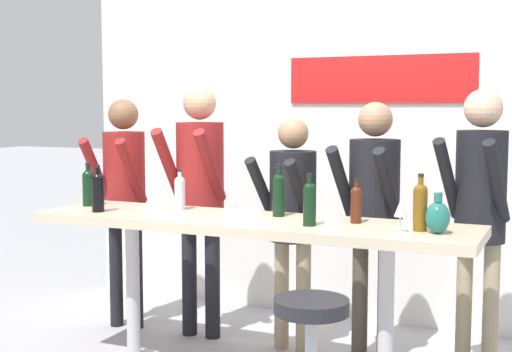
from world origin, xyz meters
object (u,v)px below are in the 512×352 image
at_px(wine_glass_0, 400,210).
at_px(wine_bottle_3, 310,202).
at_px(person_center_right, 480,197).
at_px(wine_bottle_6, 180,191).
at_px(wine_bottle_2, 356,203).
at_px(person_far_left, 124,185).
at_px(wine_bottle_1, 88,186).
at_px(bar_stool, 311,352).
at_px(person_left, 199,181).
at_px(wine_bottle_4, 98,190).
at_px(person_center, 373,201).
at_px(tasting_table, 249,240).
at_px(person_center_left, 292,207).
at_px(wine_bottle_0, 279,193).
at_px(decorative_vase, 438,217).
at_px(wine_bottle_5, 420,205).

bearing_deg(wine_glass_0, wine_bottle_3, 179.16).
bearing_deg(wine_glass_0, person_center_right, 66.12).
bearing_deg(wine_bottle_6, wine_bottle_2, -2.21).
distance_m(person_far_left, wine_bottle_1, 0.54).
height_order(bar_stool, person_left, person_left).
distance_m(person_far_left, wine_bottle_4, 0.80).
bearing_deg(person_center, tasting_table, -126.04).
xyz_separation_m(wine_bottle_3, wine_bottle_6, (-0.99, 0.25, -0.01)).
bearing_deg(tasting_table, person_center, 45.98).
bearing_deg(person_center_left, wine_bottle_4, -134.18).
bearing_deg(tasting_table, wine_bottle_3, -13.41).
xyz_separation_m(person_center_right, wine_bottle_3, (-0.84, -0.72, 0.01)).
bearing_deg(person_center, wine_bottle_4, -146.33).
distance_m(wine_bottle_6, wine_glass_0, 1.54).
height_order(person_left, person_center_right, person_left).
xyz_separation_m(person_center_right, wine_bottle_4, (-2.27, -0.77, 0.01)).
relative_size(person_left, wine_glass_0, 10.36).
xyz_separation_m(bar_stool, wine_bottle_6, (-1.23, 0.88, 0.63)).
distance_m(wine_bottle_0, wine_bottle_6, 0.70).
relative_size(wine_bottle_3, wine_bottle_4, 0.99).
bearing_deg(wine_bottle_0, person_left, 149.98).
xyz_separation_m(wine_bottle_2, decorative_vase, (0.50, -0.16, -0.03)).
distance_m(wine_bottle_0, wine_bottle_1, 1.37).
bearing_deg(wine_bottle_3, bar_stool, -69.05).
distance_m(person_center_left, wine_bottle_5, 1.18).
distance_m(wine_bottle_2, decorative_vase, 0.52).
relative_size(person_far_left, person_center, 1.02).
xyz_separation_m(wine_bottle_3, decorative_vase, (0.71, 0.04, -0.05)).
bearing_deg(person_center_left, wine_bottle_6, -132.98).
relative_size(bar_stool, wine_bottle_6, 2.90).
height_order(person_left, person_center_left, person_left).
bearing_deg(person_center_left, decorative_vase, -21.73).
distance_m(wine_bottle_1, wine_bottle_6, 0.67).
distance_m(person_far_left, wine_bottle_5, 2.42).
height_order(bar_stool, person_center, person_center).
relative_size(tasting_table, wine_bottle_0, 8.55).
bearing_deg(wine_bottle_5, wine_glass_0, -132.76).
bearing_deg(person_far_left, person_left, -2.12).
bearing_deg(person_center_right, wine_glass_0, -102.23).
xyz_separation_m(wine_bottle_5, decorative_vase, (0.10, -0.04, -0.06)).
height_order(person_center_left, wine_bottle_2, person_center_left).
bearing_deg(person_center_left, person_center, 10.99).
relative_size(tasting_table, person_left, 1.49).
relative_size(bar_stool, wine_bottle_5, 2.46).
xyz_separation_m(person_center, decorative_vase, (0.53, -0.68, 0.03)).
xyz_separation_m(person_left, wine_bottle_0, (0.81, -0.47, 0.01)).
xyz_separation_m(bar_stool, wine_bottle_1, (-1.90, 0.78, 0.64)).
relative_size(person_center, wine_bottle_2, 6.66).
xyz_separation_m(tasting_table, decorative_vase, (1.13, -0.06, 0.22)).
bearing_deg(person_center_right, decorative_vase, -89.54).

